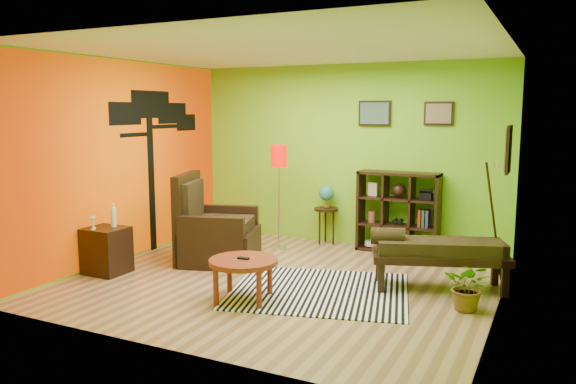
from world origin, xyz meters
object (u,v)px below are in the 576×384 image
at_px(coffee_table, 243,265).
at_px(cube_shelf, 399,212).
at_px(globe_table, 326,200).
at_px(bench, 436,251).
at_px(armchair, 214,235).
at_px(side_cabinet, 106,250).
at_px(floor_lamp, 279,165).
at_px(potted_plant, 469,292).

height_order(coffee_table, cube_shelf, cube_shelf).
bearing_deg(globe_table, bench, -37.36).
bearing_deg(armchair, bench, 1.87).
xyz_separation_m(side_cabinet, floor_lamp, (1.43, 2.11, 0.98)).
bearing_deg(bench, armchair, -178.13).
xyz_separation_m(side_cabinet, globe_table, (1.95, 2.75, 0.40)).
xyz_separation_m(armchair, floor_lamp, (0.51, 1.01, 0.91)).
height_order(cube_shelf, bench, cube_shelf).
relative_size(armchair, bench, 0.76).
height_order(coffee_table, floor_lamp, floor_lamp).
relative_size(side_cabinet, floor_lamp, 0.58).
height_order(globe_table, bench, globe_table).
bearing_deg(armchair, side_cabinet, -129.93).
bearing_deg(floor_lamp, armchair, -116.79).
height_order(armchair, globe_table, armchair).
distance_m(side_cabinet, bench, 4.15).
bearing_deg(side_cabinet, cube_shelf, 41.20).
height_order(coffee_table, side_cabinet, side_cabinet).
height_order(side_cabinet, globe_table, globe_table).
relative_size(coffee_table, armchair, 0.61).
xyz_separation_m(side_cabinet, potted_plant, (4.43, 0.62, -0.10)).
bearing_deg(side_cabinet, coffee_table, -3.56).
distance_m(side_cabinet, floor_lamp, 2.73).
relative_size(globe_table, potted_plant, 1.75).
relative_size(floor_lamp, globe_table, 1.70).
xyz_separation_m(coffee_table, floor_lamp, (-0.70, 2.25, 0.88)).
bearing_deg(bench, floor_lamp, 160.25).
height_order(globe_table, potted_plant, globe_table).
bearing_deg(side_cabinet, floor_lamp, 55.84).
bearing_deg(cube_shelf, floor_lamp, -159.98).
height_order(coffee_table, potted_plant, coffee_table).
xyz_separation_m(coffee_table, bench, (1.84, 1.34, 0.06)).
distance_m(floor_lamp, cube_shelf, 1.91).
bearing_deg(floor_lamp, cube_shelf, 20.02).
height_order(coffee_table, armchair, armchair).
bearing_deg(potted_plant, cube_shelf, 122.00).
relative_size(bench, potted_plant, 3.12).
xyz_separation_m(coffee_table, armchair, (-1.21, 1.24, -0.03)).
height_order(side_cabinet, potted_plant, side_cabinet).
distance_m(armchair, floor_lamp, 1.45).
height_order(armchair, side_cabinet, armchair).
height_order(armchair, potted_plant, armchair).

